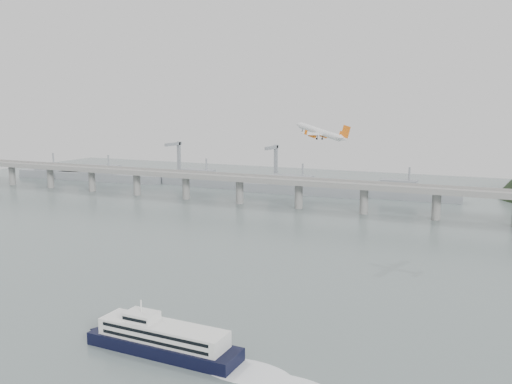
% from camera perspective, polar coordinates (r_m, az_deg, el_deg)
% --- Properties ---
extents(ground, '(900.00, 900.00, 0.00)m').
position_cam_1_polar(ground, '(226.25, -5.87, -11.10)').
color(ground, slate).
rests_on(ground, ground).
extents(bridge, '(800.00, 22.00, 23.90)m').
position_cam_1_polar(bridge, '(402.66, 8.40, 0.44)').
color(bridge, gray).
rests_on(bridge, ground).
extents(distant_fleet, '(453.00, 60.90, 40.00)m').
position_cam_1_polar(distant_fleet, '(524.51, -6.00, 1.25)').
color(distant_fleet, gray).
rests_on(distant_fleet, ground).
extents(ferry, '(85.86, 15.65, 16.20)m').
position_cam_1_polar(ferry, '(180.99, -9.73, -15.04)').
color(ferry, black).
rests_on(ferry, ground).
extents(airliner, '(35.56, 32.95, 11.24)m').
position_cam_1_polar(airliner, '(297.30, 6.86, 6.25)').
color(airliner, white).
rests_on(airliner, ground).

